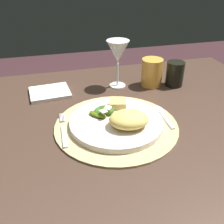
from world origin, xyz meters
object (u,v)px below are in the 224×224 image
object	(u,v)px
dining_table	(130,157)
wine_glass	(118,53)
dinner_plate	(116,122)
fork	(64,131)
dark_tumbler	(175,74)
napkin	(50,93)
amber_tumbler	(152,72)
spoon	(161,113)

from	to	relation	value
dining_table	wine_glass	world-z (taller)	wine_glass
dinner_plate	wine_glass	world-z (taller)	wine_glass
dinner_plate	fork	world-z (taller)	dinner_plate
wine_glass	dining_table	bearing A→B (deg)	-94.55
fork	dark_tumbler	bearing A→B (deg)	26.16
dinner_plate	napkin	xyz separation A→B (m)	(-0.18, 0.26, -0.01)
fork	dark_tumbler	distance (m)	0.50
fork	wine_glass	world-z (taller)	wine_glass
amber_tumbler	dining_table	bearing A→B (deg)	-124.87
dining_table	amber_tumbler	world-z (taller)	amber_tumbler
napkin	dark_tumbler	bearing A→B (deg)	-5.02
dinner_plate	amber_tumbler	distance (m)	0.32
dinner_plate	napkin	bearing A→B (deg)	124.26
spoon	wine_glass	size ratio (longest dim) A/B	0.77
fork	wine_glass	bearing A→B (deg)	48.95
wine_glass	amber_tumbler	world-z (taller)	wine_glass
fork	dinner_plate	bearing A→B (deg)	-0.97
dinner_plate	dark_tumbler	distance (m)	0.37
wine_glass	fork	bearing A→B (deg)	-131.05
wine_glass	amber_tumbler	bearing A→B (deg)	-10.84
fork	napkin	bearing A→B (deg)	95.65
wine_glass	amber_tumbler	distance (m)	0.15
dining_table	amber_tumbler	bearing A→B (deg)	55.13
dinner_plate	spoon	bearing A→B (deg)	9.56
dining_table	napkin	bearing A→B (deg)	136.08
spoon	dining_table	bearing A→B (deg)	175.78
fork	amber_tumbler	bearing A→B (deg)	33.86
fork	napkin	size ratio (longest dim) A/B	1.22
spoon	napkin	bearing A→B (deg)	144.62
spoon	dinner_plate	bearing A→B (deg)	-170.44
dining_table	napkin	xyz separation A→B (m)	(-0.24, 0.23, 0.16)
dining_table	spoon	world-z (taller)	spoon
dinner_plate	dining_table	bearing A→B (deg)	28.97
napkin	wine_glass	world-z (taller)	wine_glass
fork	dark_tumbler	world-z (taller)	dark_tumbler
dinner_plate	fork	xyz separation A→B (m)	(-0.15, 0.00, -0.01)
dinner_plate	amber_tumbler	size ratio (longest dim) A/B	2.61
wine_glass	dark_tumbler	world-z (taller)	wine_glass
dining_table	dark_tumbler	bearing A→B (deg)	39.00
dining_table	wine_glass	size ratio (longest dim) A/B	6.36
spoon	dark_tumbler	bearing A→B (deg)	54.81
dining_table	wine_glass	xyz separation A→B (m)	(0.02, 0.23, 0.29)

